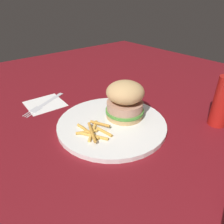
% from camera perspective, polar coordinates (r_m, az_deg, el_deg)
% --- Properties ---
extents(ground_plane, '(1.60, 1.60, 0.00)m').
position_cam_1_polar(ground_plane, '(0.54, -1.27, -4.34)').
color(ground_plane, maroon).
extents(plate, '(0.28, 0.28, 0.01)m').
position_cam_1_polar(plate, '(0.54, -0.00, -3.29)').
color(plate, white).
rests_on(plate, ground_plane).
extents(sandwich, '(0.10, 0.10, 0.10)m').
position_cam_1_polar(sandwich, '(0.54, 3.97, 3.23)').
color(sandwich, tan).
rests_on(sandwich, plate).
extents(fries_pile, '(0.08, 0.10, 0.01)m').
position_cam_1_polar(fries_pile, '(0.50, -5.31, -5.33)').
color(fries_pile, gold).
rests_on(fries_pile, plate).
extents(napkin, '(0.12, 0.12, 0.00)m').
position_cam_1_polar(napkin, '(0.68, -18.06, 2.19)').
color(napkin, white).
rests_on(napkin, ground_plane).
extents(fork, '(0.16, 0.09, 0.00)m').
position_cam_1_polar(fork, '(0.68, -18.18, 2.32)').
color(fork, silver).
rests_on(fork, napkin).
extents(ketchup_bottle, '(0.04, 0.04, 0.13)m').
position_cam_1_polar(ketchup_bottle, '(0.59, 28.20, 2.48)').
color(ketchup_bottle, '#B21914').
rests_on(ketchup_bottle, ground_plane).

